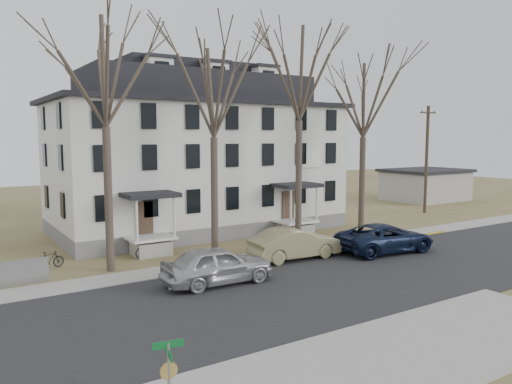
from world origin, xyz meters
TOP-DOWN VIEW (x-y plane):
  - ground at (0.00, 0.00)m, footprint 120.00×120.00m
  - main_road at (0.00, 2.00)m, footprint 120.00×10.00m
  - far_sidewalk at (0.00, 8.00)m, footprint 120.00×2.00m
  - near_sidewalk_left at (-8.00, -5.00)m, footprint 20.00×5.00m
  - yellow_curb at (5.00, 7.10)m, footprint 14.00×0.25m
  - boarding_house at (-2.00, 17.95)m, footprint 20.80×12.36m
  - distant_building at (26.00, 20.00)m, footprint 8.50×6.50m
  - tree_far_left at (-11.00, 9.80)m, footprint 8.40×8.40m
  - tree_mid_left at (-5.00, 9.80)m, footprint 7.80×7.80m
  - tree_center at (1.00, 9.80)m, footprint 9.00×9.00m
  - tree_mid_right at (6.50, 9.80)m, footprint 7.80×7.80m
  - utility_pole_far at (18.50, 14.00)m, footprint 2.00×0.28m
  - car_silver at (-7.53, 4.78)m, footprint 5.28×2.28m
  - car_tan at (-1.67, 6.64)m, footprint 5.35×2.12m
  - car_navy at (3.83, 5.09)m, footprint 6.28×3.43m
  - bicycle_left at (-8.31, 11.43)m, footprint 1.95×1.06m
  - bicycle_right at (-13.56, 11.77)m, footprint 1.58×0.78m
  - street_sign at (-14.18, -5.36)m, footprint 0.69×0.69m

SIDE VIEW (x-z plane):
  - ground at x=0.00m, z-range 0.00..0.00m
  - main_road at x=0.00m, z-range -0.02..0.02m
  - far_sidewalk at x=0.00m, z-range -0.04..0.04m
  - near_sidewalk_left at x=-8.00m, z-range -0.04..0.04m
  - yellow_curb at x=5.00m, z-range -0.03..0.03m
  - bicycle_right at x=-13.56m, z-range 0.00..0.91m
  - bicycle_left at x=-8.31m, z-range 0.00..0.97m
  - car_navy at x=3.83m, z-range 0.00..1.67m
  - car_tan at x=-1.67m, z-range 0.00..1.73m
  - car_silver at x=-7.53m, z-range 0.00..1.78m
  - street_sign at x=-14.18m, z-range 0.41..2.83m
  - distant_building at x=26.00m, z-range 0.00..3.35m
  - utility_pole_far at x=18.50m, z-range 0.15..9.65m
  - boarding_house at x=-2.00m, z-range -0.65..11.40m
  - tree_mid_left at x=-5.00m, z-range 3.23..15.97m
  - tree_mid_right at x=6.50m, z-range 3.23..15.97m
  - tree_far_left at x=-11.00m, z-range 3.48..17.20m
  - tree_center at x=1.00m, z-range 3.73..18.43m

